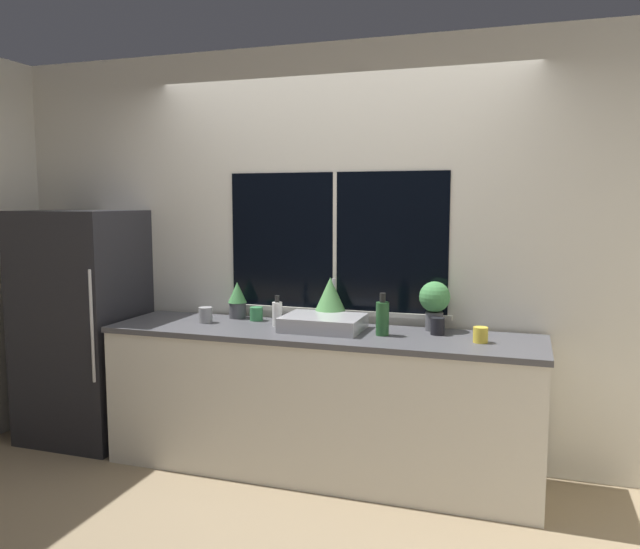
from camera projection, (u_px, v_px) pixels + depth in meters
The scene contains 15 objects.
ground_plane at pixel (302, 492), 3.64m from camera, with size 14.00×14.00×0.00m, color #937F60.
wall_back at pixel (337, 252), 4.13m from camera, with size 8.00×0.09×2.70m.
wall_left at pixel (106, 239), 5.65m from camera, with size 0.06×7.00×2.70m.
counter at pixel (319, 401), 3.88m from camera, with size 2.69×0.64×0.89m.
refrigerator at pixel (83, 326), 4.41m from camera, with size 0.75×0.68×1.62m.
sink at pixel (323, 323), 3.85m from camera, with size 0.49×0.42×0.30m.
potted_plant_left at pixel (237, 299), 4.24m from camera, with size 0.13×0.13×0.25m.
potted_plant_center at pixel (330, 296), 4.03m from camera, with size 0.20×0.20×0.30m.
potted_plant_right at pixel (435, 301), 3.82m from camera, with size 0.19×0.19×0.30m.
soap_bottle at pixel (277, 313), 3.97m from camera, with size 0.06×0.06×0.20m.
bottle_tall at pixel (382, 318), 3.69m from camera, with size 0.08×0.08×0.25m.
mug_yellow at pixel (480, 335), 3.51m from camera, with size 0.08×0.08×0.09m.
mug_green at pixel (256, 314), 4.16m from camera, with size 0.09×0.09×0.09m.
mug_grey at pixel (206, 315), 4.09m from camera, with size 0.09×0.09×0.10m.
mug_black at pixel (438, 326), 3.72m from camera, with size 0.08×0.08×0.10m.
Camera 1 is at (1.19, -3.26, 1.68)m, focal length 35.00 mm.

